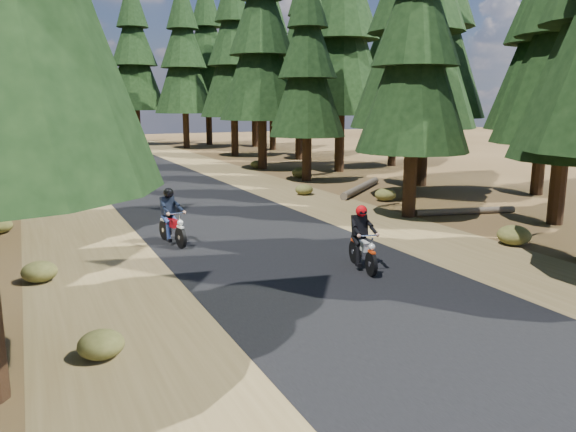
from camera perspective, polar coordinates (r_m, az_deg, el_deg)
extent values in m
plane|color=#453118|center=(13.17, 2.80, -5.88)|extent=(120.00, 120.00, 0.00)
cube|color=black|center=(17.58, -4.87, -1.43)|extent=(6.00, 100.00, 0.01)
cube|color=brown|center=(16.61, -19.93, -2.88)|extent=(3.20, 100.00, 0.01)
cube|color=brown|center=(19.62, 7.81, -0.15)|extent=(3.20, 100.00, 0.01)
cylinder|color=black|center=(20.07, 26.07, 6.68)|extent=(0.51, 0.51, 5.29)
cone|color=black|center=(20.13, 26.93, 16.08)|extent=(4.50, 4.50, 6.62)
cylinder|color=black|center=(19.72, 12.39, 6.38)|extent=(0.48, 0.48, 4.52)
cone|color=black|center=(19.68, 12.75, 14.59)|extent=(3.84, 3.84, 5.65)
cone|color=black|center=(19.90, 13.03, 20.44)|extent=(2.94, 2.94, 4.07)
cylinder|color=black|center=(23.33, 12.46, 8.76)|extent=(0.53, 0.53, 5.84)
cone|color=black|center=(23.46, 12.86, 17.69)|extent=(4.96, 4.96, 7.30)
cylinder|color=black|center=(27.45, 13.61, 9.70)|extent=(0.56, 0.56, 6.43)
cone|color=black|center=(27.64, 14.02, 18.06)|extent=(5.47, 5.47, 8.04)
cylinder|color=black|center=(25.00, -26.46, 7.86)|extent=(0.53, 0.53, 5.72)
cone|color=black|center=(25.10, -27.22, 16.01)|extent=(4.86, 4.86, 7.15)
cylinder|color=black|center=(28.32, 1.93, 8.11)|extent=(0.48, 0.48, 4.51)
cone|color=black|center=(28.29, 1.97, 13.82)|extent=(3.83, 3.83, 5.64)
cone|color=black|center=(28.45, 2.00, 17.90)|extent=(2.93, 2.93, 4.06)
cylinder|color=black|center=(32.37, 5.30, 10.23)|extent=(0.56, 0.56, 6.47)
cone|color=black|center=(32.53, 5.44, 17.37)|extent=(5.50, 5.50, 8.09)
cylinder|color=black|center=(33.41, -2.64, 9.75)|extent=(0.53, 0.53, 5.83)
cone|color=black|center=(33.49, -2.70, 15.99)|extent=(4.95, 4.95, 7.29)
cone|color=black|center=(33.80, -2.74, 20.43)|extent=(3.79, 3.79, 5.25)
cylinder|color=black|center=(39.35, 1.11, 9.14)|extent=(0.48, 0.48, 4.61)
cone|color=black|center=(39.34, 1.13, 13.34)|extent=(3.92, 3.92, 5.77)
cone|color=black|center=(39.46, 1.14, 16.36)|extent=(3.00, 3.00, 4.15)
cone|color=black|center=(39.69, 1.15, 19.35)|extent=(2.08, 2.08, 3.46)
cylinder|color=black|center=(42.01, -5.47, 10.03)|extent=(0.53, 0.53, 5.76)
cone|color=black|center=(42.07, -5.56, 14.94)|extent=(4.90, 4.90, 7.21)
cone|color=black|center=(42.31, -5.63, 18.45)|extent=(3.75, 3.75, 5.19)
cylinder|color=black|center=(47.16, -1.57, 10.17)|extent=(0.53, 0.53, 5.66)
cone|color=black|center=(47.21, -1.60, 14.46)|extent=(4.81, 4.81, 7.07)
cone|color=black|center=(47.41, -1.61, 17.54)|extent=(3.68, 3.68, 5.09)
cone|color=black|center=(47.74, -1.63, 20.58)|extent=(2.55, 2.55, 4.24)
cylinder|color=black|center=(26.28, 24.38, 8.03)|extent=(0.52, 0.52, 5.60)
cone|color=black|center=(26.36, 25.03, 15.63)|extent=(4.76, 4.76, 7.00)
cylinder|color=black|center=(41.64, 1.82, 10.22)|extent=(0.54, 0.54, 6.00)
cone|color=black|center=(41.73, 1.85, 15.38)|extent=(5.10, 5.10, 7.50)
cone|color=black|center=(42.00, 1.88, 19.06)|extent=(3.90, 3.90, 5.40)
cylinder|color=black|center=(35.85, 10.63, 9.51)|extent=(0.52, 0.52, 5.60)
cone|color=black|center=(35.91, 10.85, 15.10)|extent=(4.76, 4.76, 7.00)
cone|color=black|center=(36.16, 11.01, 19.08)|extent=(3.64, 3.64, 5.04)
cylinder|color=black|center=(48.10, -26.92, 9.42)|extent=(0.56, 0.56, 6.40)
cylinder|color=black|center=(49.80, -10.37, 10.26)|extent=(0.54, 0.54, 6.00)
cone|color=black|center=(49.87, -10.53, 14.57)|extent=(5.10, 5.10, 7.50)
cone|color=black|center=(50.09, -10.65, 17.65)|extent=(3.90, 3.90, 5.40)
cone|color=black|center=(50.46, -10.77, 20.69)|extent=(2.70, 2.70, 4.50)
cylinder|color=black|center=(53.51, -8.07, 10.62)|extent=(0.56, 0.56, 6.40)
cone|color=black|center=(53.61, -8.20, 14.89)|extent=(5.44, 5.44, 8.00)
cone|color=black|center=(53.86, -8.29, 17.95)|extent=(4.16, 4.16, 5.76)
cylinder|color=black|center=(54.12, -23.56, 9.59)|extent=(0.54, 0.54, 6.00)
cone|color=black|center=(54.19, -23.88, 13.54)|extent=(5.10, 5.10, 7.50)
cone|color=black|center=(54.39, -24.12, 16.37)|extent=(3.90, 3.90, 5.40)
cone|color=black|center=(54.73, -24.36, 19.18)|extent=(2.70, 2.70, 4.50)
cylinder|color=black|center=(54.99, -15.10, 10.36)|extent=(0.56, 0.56, 6.40)
cone|color=black|center=(55.08, -15.32, 14.52)|extent=(5.44, 5.44, 8.00)
cone|color=black|center=(55.33, -15.49, 17.49)|extent=(4.16, 4.16, 5.76)
cylinder|color=black|center=(57.39, -19.65, 10.33)|extent=(0.57, 0.57, 6.80)
cone|color=black|center=(57.51, -19.95, 14.55)|extent=(5.78, 5.78, 8.50)
cone|color=black|center=(57.79, -20.16, 17.58)|extent=(4.42, 4.42, 6.12)
cylinder|color=black|center=(50.75, -3.41, 10.44)|extent=(0.54, 0.54, 6.00)
cone|color=black|center=(50.82, -3.46, 14.67)|extent=(5.10, 5.10, 7.50)
cone|color=black|center=(51.04, -3.50, 17.70)|extent=(3.90, 3.90, 5.40)
cone|color=black|center=(51.41, -3.54, 20.69)|extent=(2.70, 2.70, 4.50)
cylinder|color=#4C4233|center=(25.39, 7.42, 2.87)|extent=(4.11, 3.75, 0.32)
cylinder|color=#4C4233|center=(20.95, 17.60, 0.48)|extent=(3.70, 1.15, 0.24)
ellipsoid|color=#474C1E|center=(34.00, -3.18, 5.25)|extent=(0.78, 0.78, 0.47)
ellipsoid|color=#474C1E|center=(9.45, -18.47, -12.27)|extent=(0.72, 0.72, 0.43)
ellipsoid|color=#474C1E|center=(25.56, -21.56, 2.38)|extent=(0.77, 0.77, 0.46)
ellipsoid|color=#474C1E|center=(16.92, 21.98, -1.82)|extent=(0.92, 0.92, 0.55)
ellipsoid|color=#474C1E|center=(29.65, 1.29, 4.43)|extent=(0.93, 0.93, 0.56)
ellipsoid|color=#474C1E|center=(24.20, 1.65, 2.71)|extent=(0.77, 0.77, 0.46)
ellipsoid|color=#474C1E|center=(23.01, 9.86, 2.15)|extent=(0.86, 0.86, 0.51)
ellipsoid|color=#474C1E|center=(29.63, -26.33, 3.31)|extent=(1.06, 1.06, 0.64)
ellipsoid|color=#474C1E|center=(13.70, -23.94, -5.19)|extent=(0.77, 0.77, 0.46)
cube|color=black|center=(13.33, 7.66, -1.12)|extent=(0.38, 0.27, 0.49)
sphere|color=red|center=(13.26, 7.70, 0.40)|extent=(0.33, 0.33, 0.28)
cube|color=black|center=(15.93, -11.78, 0.92)|extent=(0.38, 0.27, 0.51)
sphere|color=black|center=(15.87, -11.83, 2.25)|extent=(0.33, 0.33, 0.28)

